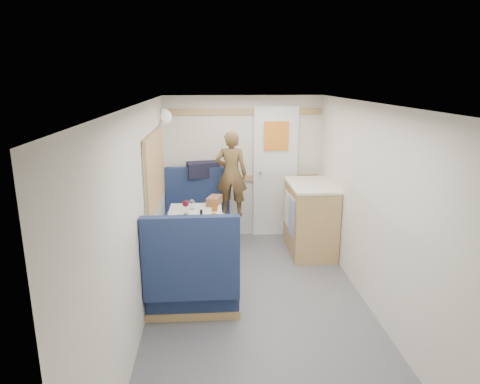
{
  "coord_description": "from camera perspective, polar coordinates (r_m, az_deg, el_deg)",
  "views": [
    {
      "loc": [
        -0.45,
        -3.66,
        2.22
      ],
      "look_at": [
        -0.14,
        0.9,
        1.0
      ],
      "focal_mm": 32.0,
      "sensor_mm": 36.0,
      "label": 1
    }
  ],
  "objects": [
    {
      "name": "beer_glass",
      "position": [
        5.0,
        -3.43,
        -1.93
      ],
      "size": [
        0.07,
        0.07,
        0.11
      ],
      "primitive_type": "cylinder",
      "color": "brown",
      "rests_on": "dinette_table"
    },
    {
      "name": "bench_far",
      "position": [
        5.86,
        -5.64,
        -4.3
      ],
      "size": [
        0.9,
        0.59,
        1.05
      ],
      "color": "#162147",
      "rests_on": "floor"
    },
    {
      "name": "orange_fruit",
      "position": [
        4.67,
        -3.49,
        -3.15
      ],
      "size": [
        0.07,
        0.07,
        0.07
      ],
      "primitive_type": "sphere",
      "color": "#E34F0A",
      "rests_on": "tray"
    },
    {
      "name": "salt_grinder",
      "position": [
        4.89,
        -6.87,
        -2.56
      ],
      "size": [
        0.03,
        0.03,
        0.08
      ],
      "primitive_type": "cylinder",
      "color": "white",
      "rests_on": "dinette_table"
    },
    {
      "name": "tumbler_right",
      "position": [
        5.1,
        -6.45,
        -1.67
      ],
      "size": [
        0.07,
        0.07,
        0.11
      ],
      "primitive_type": "cylinder",
      "color": "white",
      "rests_on": "dinette_table"
    },
    {
      "name": "wall_left",
      "position": [
        3.92,
        -13.25,
        -3.66
      ],
      "size": [
        0.02,
        4.5,
        2.0
      ],
      "primitive_type": "cube",
      "color": "silver",
      "rests_on": "floor"
    },
    {
      "name": "duffel_bag",
      "position": [
        5.91,
        -4.9,
        3.0
      ],
      "size": [
        0.48,
        0.3,
        0.21
      ],
      "primitive_type": "cube",
      "rotation": [
        0.0,
        0.0,
        0.21
      ],
      "color": "black",
      "rests_on": "ledge"
    },
    {
      "name": "cheese_block",
      "position": [
        4.61,
        -4.47,
        -3.65
      ],
      "size": [
        0.11,
        0.07,
        0.03
      ],
      "primitive_type": "cube",
      "rotation": [
        0.0,
        0.0,
        -0.11
      ],
      "color": "#E5CE84",
      "rests_on": "tray"
    },
    {
      "name": "ledge",
      "position": [
        5.94,
        -5.71,
        1.8
      ],
      "size": [
        0.9,
        0.14,
        0.04
      ],
      "primitive_type": "cube",
      "color": "#9E7747",
      "rests_on": "bench_far"
    },
    {
      "name": "wine_glass",
      "position": [
        4.88,
        -7.27,
        -1.61
      ],
      "size": [
        0.08,
        0.08,
        0.17
      ],
      "color": "white",
      "rests_on": "dinette_table"
    },
    {
      "name": "galley_counter",
      "position": [
        5.65,
        9.31,
        -3.39
      ],
      "size": [
        0.57,
        0.92,
        0.92
      ],
      "color": "#9E7747",
      "rests_on": "floor"
    },
    {
      "name": "person",
      "position": [
        5.58,
        -1.16,
        2.44
      ],
      "size": [
        0.45,
        0.34,
        1.13
      ],
      "primitive_type": "imported",
      "rotation": [
        0.0,
        0.0,
        2.97
      ],
      "color": "brown",
      "rests_on": "bench_far"
    },
    {
      "name": "floor",
      "position": [
        4.31,
        2.79,
        -16.13
      ],
      "size": [
        4.5,
        4.5,
        0.0
      ],
      "primitive_type": "plane",
      "color": "#515156",
      "rests_on": "ground"
    },
    {
      "name": "rear_door",
      "position": [
        6.08,
        4.72,
        3.02
      ],
      "size": [
        0.62,
        0.12,
        1.86
      ],
      "color": "white",
      "rests_on": "wall_back"
    },
    {
      "name": "wall_right",
      "position": [
        4.16,
        18.2,
        -2.91
      ],
      "size": [
        0.02,
        4.5,
        2.0
      ],
      "primitive_type": "cube",
      "color": "silver",
      "rests_on": "floor"
    },
    {
      "name": "dome_light",
      "position": [
        5.57,
        -10.1,
        9.84
      ],
      "size": [
        0.2,
        0.2,
        0.2
      ],
      "primitive_type": "sphere",
      "color": "white",
      "rests_on": "wall_left"
    },
    {
      "name": "bench_near",
      "position": [
        4.26,
        -6.28,
        -11.96
      ],
      "size": [
        0.9,
        0.59,
        1.05
      ],
      "color": "#162147",
      "rests_on": "floor"
    },
    {
      "name": "wall_back",
      "position": [
        6.06,
        0.46,
        3.29
      ],
      "size": [
        2.2,
        0.02,
        2.0
      ],
      "primitive_type": "cube",
      "color": "silver",
      "rests_on": "floor"
    },
    {
      "name": "oak_trim_high",
      "position": [
        5.93,
        0.49,
        10.65
      ],
      "size": [
        2.15,
        0.02,
        0.08
      ],
      "primitive_type": "cube",
      "color": "#9E7747",
      "rests_on": "wall_back"
    },
    {
      "name": "tray",
      "position": [
        4.68,
        -3.55,
        -3.69
      ],
      "size": [
        0.3,
        0.38,
        0.02
      ],
      "primitive_type": "cube",
      "rotation": [
        0.0,
        0.0,
        0.08
      ],
      "color": "silver",
      "rests_on": "dinette_table"
    },
    {
      "name": "ceiling",
      "position": [
        3.7,
        3.18,
        11.47
      ],
      "size": [
        4.5,
        4.5,
        0.0
      ],
      "primitive_type": "plane",
      "rotation": [
        3.14,
        0.0,
        0.0
      ],
      "color": "silver",
      "rests_on": "wall_back"
    },
    {
      "name": "oak_trim_low",
      "position": [
        6.07,
        0.47,
        1.86
      ],
      "size": [
        2.15,
        0.02,
        0.08
      ],
      "primitive_type": "cube",
      "color": "#9E7747",
      "rests_on": "wall_back"
    },
    {
      "name": "bread_loaf",
      "position": [
        5.24,
        -3.45,
        -1.15
      ],
      "size": [
        0.21,
        0.28,
        0.1
      ],
      "primitive_type": "cube",
      "rotation": [
        0.0,
        0.0,
        -0.33
      ],
      "color": "brown",
      "rests_on": "dinette_table"
    },
    {
      "name": "pepper_grinder",
      "position": [
        4.79,
        -5.18,
        -2.85
      ],
      "size": [
        0.03,
        0.03,
        0.09
      ],
      "primitive_type": "cylinder",
      "color": "black",
      "rests_on": "dinette_table"
    },
    {
      "name": "dinette_table",
      "position": [
        4.95,
        -5.99,
        -4.68
      ],
      "size": [
        0.62,
        0.92,
        0.72
      ],
      "color": "white",
      "rests_on": "floor"
    },
    {
      "name": "tumbler_left",
      "position": [
        4.54,
        -8.07,
        -3.8
      ],
      "size": [
        0.07,
        0.07,
        0.11
      ],
      "primitive_type": "cylinder",
      "color": "white",
      "rests_on": "dinette_table"
    },
    {
      "name": "side_window",
      "position": [
        4.81,
        -11.34,
        2.97
      ],
      "size": [
        0.04,
        1.3,
        0.72
      ],
      "primitive_type": "cube",
      "color": "#96A087",
      "rests_on": "wall_left"
    }
  ]
}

